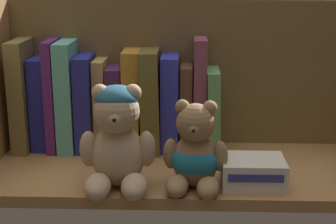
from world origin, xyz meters
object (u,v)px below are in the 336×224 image
Objects in this scene: book_7 at (131,98)px; book_3 at (69,93)px; book_2 at (55,93)px; book_9 at (169,101)px; teddy_bear_smaller at (193,154)px; book_11 at (198,93)px; book_0 at (25,92)px; book_10 at (184,106)px; book_4 at (86,100)px; book_12 at (211,108)px; small_product_box at (251,172)px; book_5 at (101,103)px; book_8 at (150,98)px; teddy_bear_larger at (115,140)px; book_6 at (115,106)px; book_1 at (42,101)px.

book_3 is at bearing 180.00° from book_7.
book_2 is 1.16× the size of book_9.
teddy_bear_smaller is at bearing -36.68° from book_2.
book_0 is at bearing 180.00° from book_11.
book_9 is at bearing 180.00° from book_11.
book_0 is at bearing 148.64° from teddy_bear_smaller.
book_10 is (10.36, 0.00, -1.45)cm from book_7.
book_4 reaches higher than book_12.
book_11 is at bearing 113.93° from small_product_box.
book_5 reaches higher than book_12.
book_5 is 1.10× the size of book_12.
book_8 is 20.89cm from teddy_bear_larger.
book_6 is 20.61cm from teddy_bear_larger.
book_2 is 12.01cm from book_6.
book_3 is 12.34cm from book_7.
book_8 reaches higher than book_10.
book_8 reaches higher than book_12.
book_4 is at bearing 180.00° from book_8.
book_3 is at bearing 0.00° from book_1.
book_9 is at bearing 0.00° from book_1.
small_product_box is at bearing -46.80° from book_8.
book_11 is (25.29, 0.00, 0.31)cm from book_3.
book_3 is 15.93cm from book_8.
book_3 reaches higher than small_product_box.
book_12 is (24.60, 0.00, -1.25)cm from book_4.
book_4 is 9.00cm from book_7.
book_1 reaches higher than small_product_box.
book_3 is 2.06× the size of small_product_box.
book_8 is 3.73cm from book_9.
book_3 is 1.46× the size of teddy_bear_smaller.
book_8 reaches higher than book_4.
small_product_box is (30.36, -18.94, -6.92)cm from book_4.
book_10 is at bearing 180.00° from book_11.
book_4 reaches higher than small_product_box.
book_8 is 9.44cm from book_11.
book_11 is at bearing 0.00° from book_10.
book_8 is 1.23× the size of book_12.
book_12 is (30.61, 0.00, -2.73)cm from book_2.
book_4 is 1.80× the size of small_product_box.
book_1 is 0.92× the size of book_8.
book_0 is 17.89cm from book_6.
book_11 is (5.69, 0.00, 1.68)cm from book_9.
book_4 reaches higher than book_1.
book_1 is at bearing 180.00° from book_6.
book_0 is at bearing 180.00° from book_9.
book_2 reaches higher than book_10.
book_8 is at bearing 0.00° from book_4.
teddy_bear_smaller is at bearing -39.60° from book_3.
book_5 is 13.38cm from book_9.
book_5 is at bearing 105.34° from teddy_bear_larger.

